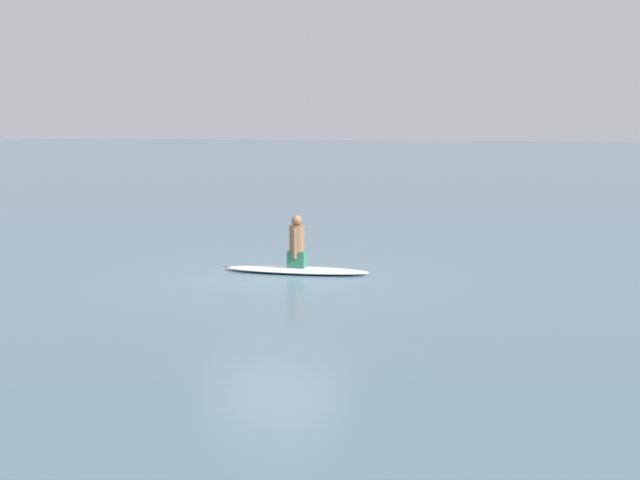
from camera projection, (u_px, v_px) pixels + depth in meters
name	position (u px, v px, depth m)	size (l,w,h in m)	color
ground_plane	(277.00, 279.00, 16.68)	(400.00, 400.00, 0.00)	slate
surfboard	(297.00, 270.00, 17.33)	(2.92, 0.74, 0.11)	white
person_paddler	(297.00, 244.00, 17.27)	(0.40, 0.46, 1.04)	#26664C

